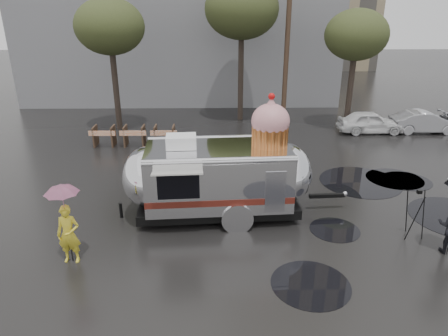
{
  "coord_description": "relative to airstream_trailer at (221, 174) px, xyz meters",
  "views": [
    {
      "loc": [
        -1.42,
        -9.12,
        6.41
      ],
      "look_at": [
        -1.21,
        2.75,
        1.65
      ],
      "focal_mm": 32.0,
      "sensor_mm": 36.0,
      "label": 1
    }
  ],
  "objects": [
    {
      "name": "tree_right",
      "position": [
        7.32,
        10.25,
        3.61
      ],
      "size": [
        3.36,
        3.36,
        6.42
      ],
      "color": "#382D26",
      "rests_on": "ground"
    },
    {
      "name": "barricade_row",
      "position": [
        -4.23,
        7.22,
        -0.92
      ],
      "size": [
        4.3,
        0.8,
        1.0
      ],
      "color": "#473323",
      "rests_on": "ground"
    },
    {
      "name": "grey_building",
      "position": [
        -2.68,
        21.25,
        5.06
      ],
      "size": [
        22.0,
        12.0,
        13.0
      ],
      "primitive_type": "cube",
      "color": "slate",
      "rests_on": "ground"
    },
    {
      "name": "tree_mid",
      "position": [
        1.32,
        12.25,
        4.9
      ],
      "size": [
        4.2,
        4.2,
        8.03
      ],
      "color": "#382D26",
      "rests_on": "ground"
    },
    {
      "name": "umbrella_pink",
      "position": [
        -4.07,
        -2.63,
        0.47
      ],
      "size": [
        1.07,
        1.07,
        2.28
      ],
      "color": "#CB7AA1",
      "rests_on": "ground"
    },
    {
      "name": "tripod",
      "position": [
        5.73,
        -1.55,
        -0.52
      ],
      "size": [
        0.58,
        0.64,
        1.55
      ],
      "rotation": [
        0.0,
        0.0,
        0.06
      ],
      "color": "black",
      "rests_on": "ground"
    },
    {
      "name": "ground",
      "position": [
        1.32,
        -2.75,
        -1.44
      ],
      "size": [
        120.0,
        120.0,
        0.0
      ],
      "primitive_type": "plane",
      "color": "black",
      "rests_on": "ground"
    },
    {
      "name": "airstream_trailer",
      "position": [
        0.0,
        0.0,
        0.0
      ],
      "size": [
        7.64,
        3.2,
        4.12
      ],
      "rotation": [
        0.0,
        0.0,
        0.07
      ],
      "color": "silver",
      "rests_on": "ground"
    },
    {
      "name": "tree_left",
      "position": [
        -5.68,
        10.25,
        4.04
      ],
      "size": [
        3.64,
        3.64,
        6.95
      ],
      "color": "#382D26",
      "rests_on": "ground"
    },
    {
      "name": "puddles",
      "position": [
        6.05,
        0.82,
        -1.44
      ],
      "size": [
        8.09,
        8.87,
        0.01
      ],
      "color": "black",
      "rests_on": "ground"
    },
    {
      "name": "person_left",
      "position": [
        -4.07,
        -2.63,
        -0.61
      ],
      "size": [
        0.61,
        0.41,
        1.66
      ],
      "primitive_type": "imported",
      "rotation": [
        0.0,
        0.0,
        -0.02
      ],
      "color": "yellow",
      "rests_on": "ground"
    },
    {
      "name": "utility_pole",
      "position": [
        3.82,
        11.25,
        3.18
      ],
      "size": [
        1.6,
        0.28,
        9.0
      ],
      "color": "#473323",
      "rests_on": "ground"
    }
  ]
}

